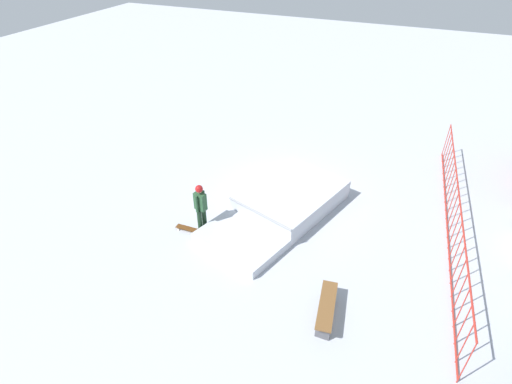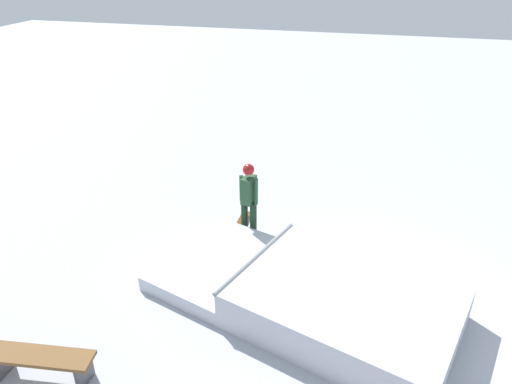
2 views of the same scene
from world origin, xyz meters
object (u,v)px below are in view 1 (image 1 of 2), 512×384
(skateboard, at_px, (187,228))
(skater, at_px, (201,204))
(skate_ramp, at_px, (283,204))
(park_bench, at_px, (327,307))

(skateboard, bearing_deg, skater, 31.52)
(skate_ramp, height_order, skater, skater)
(skateboard, height_order, park_bench, park_bench)
(skate_ramp, height_order, park_bench, skate_ramp)
(skate_ramp, xyz_separation_m, skater, (1.90, -2.16, 0.69))
(skateboard, relative_size, park_bench, 0.49)
(skate_ramp, xyz_separation_m, park_bench, (3.79, 2.50, 0.04))
(park_bench, bearing_deg, skate_ramp, -146.57)
(skater, height_order, skateboard, skater)
(park_bench, bearing_deg, skater, -112.11)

